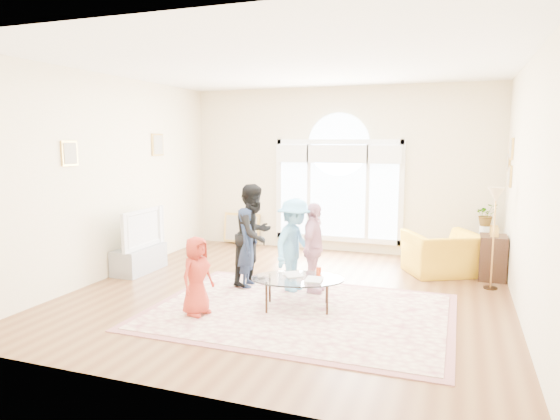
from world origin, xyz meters
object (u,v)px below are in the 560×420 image
(tv_console, at_px, (139,259))
(television, at_px, (138,228))
(coffee_table, at_px, (298,279))
(armchair, at_px, (442,254))
(area_rug, at_px, (299,311))

(tv_console, xyz_separation_m, television, (0.01, 0.00, 0.53))
(coffee_table, bearing_deg, armchair, 39.53)
(tv_console, relative_size, armchair, 0.93)
(television, bearing_deg, coffee_table, -16.37)
(coffee_table, relative_size, armchair, 1.26)
(television, bearing_deg, area_rug, -17.59)
(area_rug, relative_size, television, 3.25)
(coffee_table, bearing_deg, tv_console, 148.35)
(area_rug, distance_m, coffee_table, 0.41)
(tv_console, relative_size, coffee_table, 0.74)
(area_rug, bearing_deg, coffee_table, 122.49)
(television, xyz_separation_m, coffee_table, (3.06, -0.90, -0.34))
(tv_console, xyz_separation_m, armchair, (4.77, 1.51, 0.14))
(area_rug, xyz_separation_m, tv_console, (-3.13, 0.99, 0.20))
(tv_console, bearing_deg, coffee_table, -16.33)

